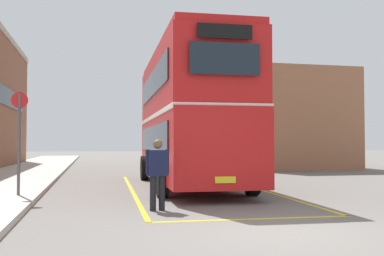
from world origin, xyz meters
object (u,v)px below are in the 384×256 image
(single_deck_bus, at_px, (195,142))
(bus_stop_sign, at_px, (19,133))
(pedestrian_boarding, at_px, (157,170))
(double_decker_bus, at_px, (189,115))

(single_deck_bus, xyz_separation_m, bus_stop_sign, (-8.75, -16.75, 0.16))
(bus_stop_sign, bearing_deg, pedestrian_boarding, -38.61)
(double_decker_bus, xyz_separation_m, pedestrian_boarding, (-1.89, -5.40, -1.59))
(pedestrian_boarding, distance_m, bus_stop_sign, 4.39)
(double_decker_bus, xyz_separation_m, single_deck_bus, (3.49, 14.04, -0.87))
(pedestrian_boarding, bearing_deg, single_deck_bus, 74.51)
(single_deck_bus, relative_size, pedestrian_boarding, 5.71)
(double_decker_bus, relative_size, bus_stop_sign, 3.63)
(double_decker_bus, distance_m, bus_stop_sign, 5.96)
(pedestrian_boarding, bearing_deg, double_decker_bus, 70.68)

